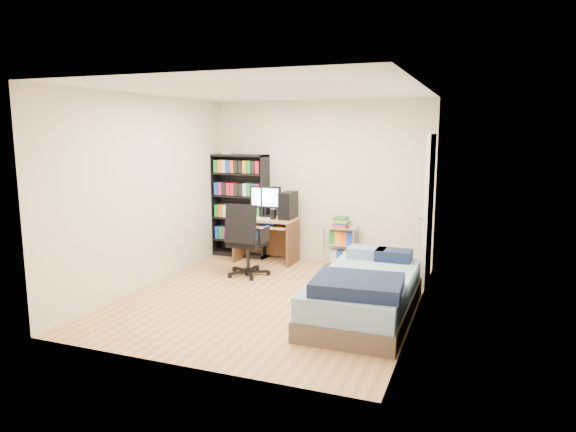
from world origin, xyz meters
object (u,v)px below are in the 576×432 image
at_px(media_shelf, 240,204).
at_px(office_chair, 247,253).
at_px(computer_desk, 273,222).
at_px(bed, 364,293).

distance_m(media_shelf, office_chair, 1.33).
relative_size(computer_desk, bed, 0.57).
distance_m(media_shelf, computer_desk, 0.71).
height_order(computer_desk, office_chair, computer_desk).
xyz_separation_m(media_shelf, bed, (2.53, -2.04, -0.60)).
height_order(office_chair, bed, office_chair).
distance_m(computer_desk, bed, 2.68).
bearing_deg(office_chair, computer_desk, 89.90).
relative_size(media_shelf, computer_desk, 1.47).
xyz_separation_m(office_chair, bed, (1.91, -0.98, -0.08)).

